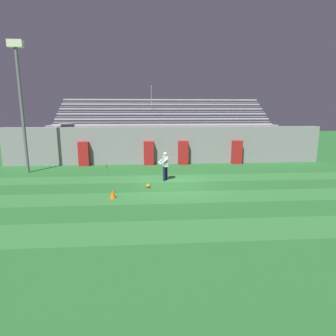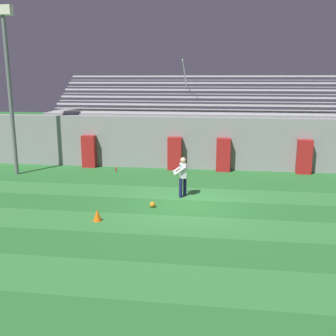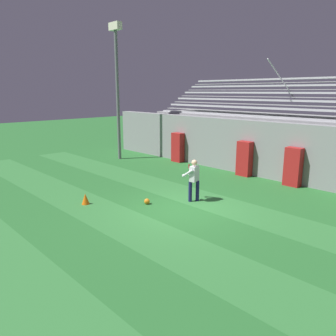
{
  "view_description": "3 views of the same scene",
  "coord_description": "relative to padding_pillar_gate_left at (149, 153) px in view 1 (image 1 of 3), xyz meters",
  "views": [
    {
      "loc": [
        -1.38,
        -14.82,
        3.97
      ],
      "look_at": [
        -0.28,
        0.15,
        0.92
      ],
      "focal_mm": 30.0,
      "sensor_mm": 36.0,
      "label": 1
    },
    {
      "loc": [
        1.13,
        -14.6,
        4.82
      ],
      "look_at": [
        -0.85,
        0.0,
        1.45
      ],
      "focal_mm": 42.0,
      "sensor_mm": 36.0,
      "label": 2
    },
    {
      "loc": [
        7.79,
        -8.18,
        4.23
      ],
      "look_at": [
        -1.93,
        1.15,
        1.07
      ],
      "focal_mm": 35.0,
      "sensor_mm": 36.0,
      "label": 3
    }
  ],
  "objects": [
    {
      "name": "ground_plane",
      "position": [
        1.29,
        -5.95,
        -0.89
      ],
      "size": [
        80.0,
        80.0,
        0.0
      ],
      "primitive_type": "plane",
      "color": "#286B2D"
    },
    {
      "name": "turf_stripe_near",
      "position": [
        1.29,
        -11.95,
        -0.88
      ],
      "size": [
        28.0,
        1.88,
        0.01
      ],
      "primitive_type": "cube",
      "color": "#337A38",
      "rests_on": "ground"
    },
    {
      "name": "turf_stripe_mid",
      "position": [
        1.29,
        -8.2,
        -0.88
      ],
      "size": [
        28.0,
        1.88,
        0.01
      ],
      "primitive_type": "cube",
      "color": "#337A38",
      "rests_on": "ground"
    },
    {
      "name": "turf_stripe_far",
      "position": [
        1.29,
        -4.45,
        -0.88
      ],
      "size": [
        28.0,
        1.88,
        0.01
      ],
      "primitive_type": "cube",
      "color": "#337A38",
      "rests_on": "ground"
    },
    {
      "name": "back_wall",
      "position": [
        1.29,
        0.55,
        0.51
      ],
      "size": [
        24.0,
        0.6,
        2.8
      ],
      "primitive_type": "cube",
      "color": "gray",
      "rests_on": "ground"
    },
    {
      "name": "padding_pillar_gate_left",
      "position": [
        0.0,
        0.0,
        0.0
      ],
      "size": [
        0.73,
        0.44,
        1.77
      ],
      "primitive_type": "cube",
      "color": "#B21E1E",
      "rests_on": "ground"
    },
    {
      "name": "padding_pillar_gate_right",
      "position": [
        2.58,
        0.0,
        0.0
      ],
      "size": [
        0.73,
        0.44,
        1.77
      ],
      "primitive_type": "cube",
      "color": "#B21E1E",
      "rests_on": "ground"
    },
    {
      "name": "padding_pillar_far_left",
      "position": [
        -4.77,
        0.0,
        0.0
      ],
      "size": [
        0.73,
        0.44,
        1.77
      ],
      "primitive_type": "cube",
      "color": "#B21E1E",
      "rests_on": "ground"
    },
    {
      "name": "padding_pillar_far_right",
      "position": [
        6.71,
        0.0,
        0.0
      ],
      "size": [
        0.73,
        0.44,
        1.77
      ],
      "primitive_type": "cube",
      "color": "#B21E1E",
      "rests_on": "ground"
    },
    {
      "name": "bleacher_stand",
      "position": [
        1.29,
        3.24,
        0.62
      ],
      "size": [
        18.0,
        4.75,
        5.83
      ],
      "color": "gray",
      "rests_on": "ground"
    },
    {
      "name": "floodlight_pole",
      "position": [
        -7.96,
        -2.07,
        4.28
      ],
      "size": [
        0.9,
        0.36,
        8.19
      ],
      "color": "slate",
      "rests_on": "ground"
    },
    {
      "name": "goalkeeper",
      "position": [
        0.9,
        -4.89,
        0.07
      ],
      "size": [
        0.6,
        0.66,
        1.67
      ],
      "color": "#19194C",
      "rests_on": "ground"
    },
    {
      "name": "soccer_ball",
      "position": [
        -0.09,
        -6.44,
        -0.78
      ],
      "size": [
        0.22,
        0.22,
        0.22
      ],
      "primitive_type": "sphere",
      "color": "orange",
      "rests_on": "ground"
    },
    {
      "name": "traffic_cone",
      "position": [
        -1.73,
        -8.15,
        -0.68
      ],
      "size": [
        0.3,
        0.3,
        0.42
      ],
      "primitive_type": "cone",
      "color": "orange",
      "rests_on": "ground"
    },
    {
      "name": "water_bottle",
      "position": [
        -3.04,
        -0.85,
        -0.77
      ],
      "size": [
        0.07,
        0.07,
        0.24
      ],
      "primitive_type": "cylinder",
      "color": "red",
      "rests_on": "ground"
    }
  ]
}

